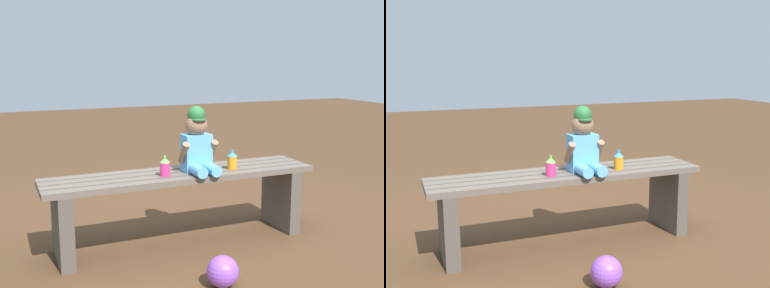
% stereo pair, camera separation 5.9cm
% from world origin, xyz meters
% --- Properties ---
extents(ground_plane, '(16.00, 16.00, 0.00)m').
position_xyz_m(ground_plane, '(0.00, 0.00, 0.00)').
color(ground_plane, '#4C331E').
extents(park_bench, '(1.69, 0.36, 0.46)m').
position_xyz_m(park_bench, '(0.00, -0.00, 0.31)').
color(park_bench, '#60564C').
rests_on(park_bench, ground_plane).
extents(child_figure, '(0.23, 0.27, 0.40)m').
position_xyz_m(child_figure, '(0.09, -0.02, 0.63)').
color(child_figure, '#59A5E5').
rests_on(child_figure, park_bench).
extents(sippy_cup_left, '(0.06, 0.06, 0.12)m').
position_xyz_m(sippy_cup_left, '(-0.13, -0.05, 0.51)').
color(sippy_cup_left, '#E5337F').
rests_on(sippy_cup_left, park_bench).
extents(sippy_cup_right, '(0.06, 0.06, 0.12)m').
position_xyz_m(sippy_cup_right, '(0.32, -0.05, 0.51)').
color(sippy_cup_right, orange).
rests_on(sippy_cup_right, park_bench).
extents(toy_ball, '(0.16, 0.16, 0.16)m').
position_xyz_m(toy_ball, '(-0.03, -0.63, 0.08)').
color(toy_ball, '#8C4CCC').
rests_on(toy_ball, ground_plane).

